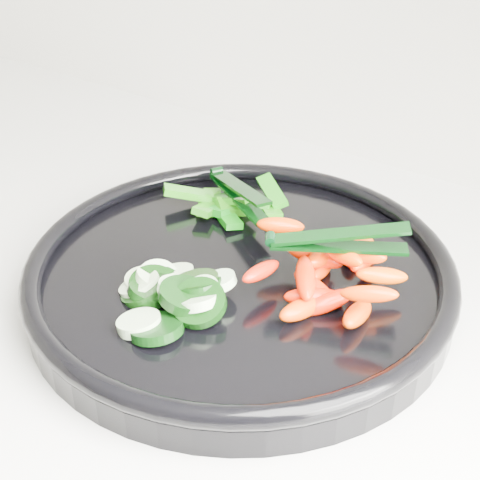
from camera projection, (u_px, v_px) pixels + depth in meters
The scene contains 6 objects.
veggie_tray at pixel (240, 273), 0.59m from camera, with size 0.44×0.44×0.04m.
cucumber_pile at pixel (169, 291), 0.55m from camera, with size 0.12×0.11×0.04m.
carrot_pile at pixel (332, 270), 0.55m from camera, with size 0.15×0.16×0.05m.
pepper_pile at pixel (232, 204), 0.67m from camera, with size 0.12×0.10×0.04m.
tong_carrot at pixel (334, 240), 0.53m from camera, with size 0.10×0.07×0.02m.
tong_pepper at pixel (238, 191), 0.65m from camera, with size 0.11×0.07×0.02m.
Camera 1 is at (0.43, 1.29, 1.29)m, focal length 50.00 mm.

